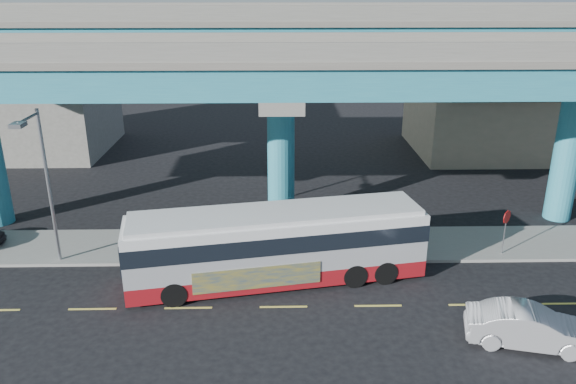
{
  "coord_description": "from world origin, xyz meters",
  "views": [
    {
      "loc": [
        -0.24,
        -20.73,
        12.77
      ],
      "look_at": [
        0.28,
        4.0,
        3.57
      ],
      "focal_mm": 35.0,
      "sensor_mm": 36.0,
      "label": 1
    }
  ],
  "objects_px": {
    "sedan": "(530,327)",
    "street_lamp": "(41,168)",
    "stop_sign": "(506,223)",
    "transit_bus": "(277,243)"
  },
  "relations": [
    {
      "from": "sedan",
      "to": "street_lamp",
      "type": "xyz_separation_m",
      "value": [
        -20.0,
        6.55,
        4.24
      ]
    },
    {
      "from": "transit_bus",
      "to": "sedan",
      "type": "xyz_separation_m",
      "value": [
        9.4,
        -5.09,
        -1.11
      ]
    },
    {
      "from": "transit_bus",
      "to": "street_lamp",
      "type": "relative_size",
      "value": 1.83
    },
    {
      "from": "street_lamp",
      "to": "stop_sign",
      "type": "height_order",
      "value": "street_lamp"
    },
    {
      "from": "transit_bus",
      "to": "sedan",
      "type": "bearing_deg",
      "value": -38.88
    },
    {
      "from": "transit_bus",
      "to": "stop_sign",
      "type": "distance_m",
      "value": 11.42
    },
    {
      "from": "street_lamp",
      "to": "stop_sign",
      "type": "bearing_deg",
      "value": 1.92
    },
    {
      "from": "sedan",
      "to": "stop_sign",
      "type": "distance_m",
      "value": 7.57
    },
    {
      "from": "transit_bus",
      "to": "street_lamp",
      "type": "bearing_deg",
      "value": 161.75
    },
    {
      "from": "transit_bus",
      "to": "stop_sign",
      "type": "relative_size",
      "value": 5.86
    }
  ]
}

